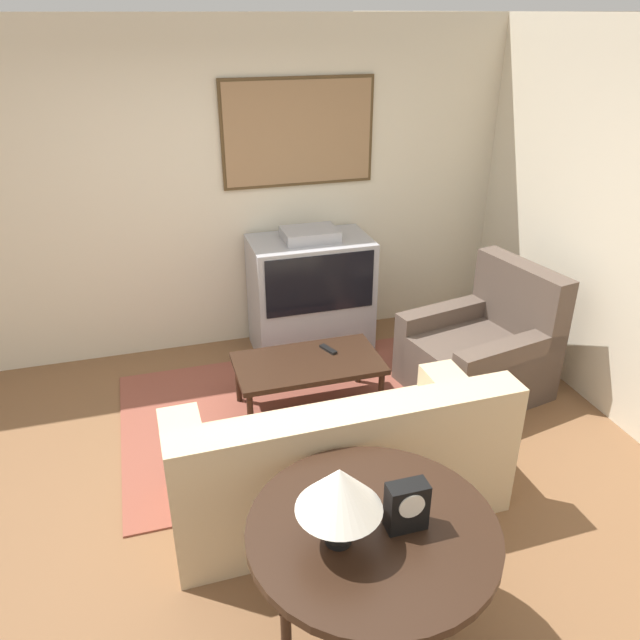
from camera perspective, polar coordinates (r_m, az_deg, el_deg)
ground_plane at (r=4.05m, az=-4.81°, el=-15.67°), size 12.00×12.00×0.00m
wall_back at (r=5.29m, az=-10.21°, el=11.29°), size 12.00×0.10×2.70m
area_rug at (r=4.71m, az=-2.21°, el=-8.56°), size 2.51×1.80×0.01m
tv at (r=5.36m, az=-0.88°, el=2.39°), size 1.00×0.61×1.10m
couch at (r=3.78m, az=1.55°, el=-12.97°), size 1.97×0.87×0.86m
armchair at (r=5.03m, az=14.48°, el=-2.95°), size 1.10×1.04×0.99m
coffee_table at (r=4.57m, az=-1.10°, el=-4.22°), size 1.06×0.58×0.42m
console_table at (r=2.84m, az=4.86°, el=-19.31°), size 1.09×1.09×0.74m
table_lamp at (r=2.54m, az=1.77°, el=-15.27°), size 0.36×0.36×0.38m
mantel_clock at (r=2.73m, az=7.93°, el=-16.49°), size 0.17×0.10×0.22m
remote at (r=4.68m, az=0.76°, el=-2.69°), size 0.10×0.16×0.02m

